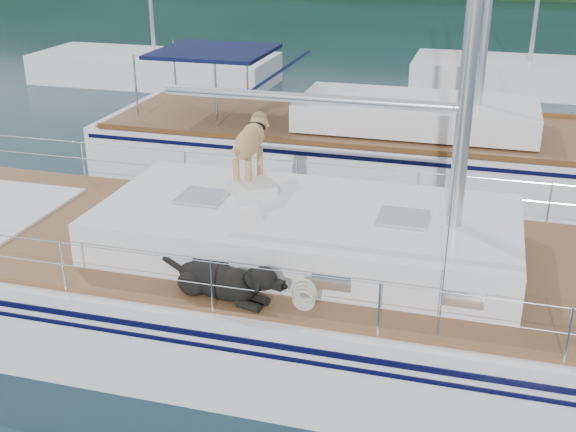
% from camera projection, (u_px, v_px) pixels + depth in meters
% --- Properties ---
extents(ground, '(120.00, 120.00, 0.00)m').
position_uv_depth(ground, '(249.00, 325.00, 9.90)').
color(ground, black).
rests_on(ground, ground).
extents(main_sailboat, '(12.00, 3.80, 14.01)m').
position_uv_depth(main_sailboat, '(254.00, 282.00, 9.61)').
color(main_sailboat, white).
rests_on(main_sailboat, ground).
extents(neighbor_sailboat, '(11.00, 3.50, 13.30)m').
position_uv_depth(neighbor_sailboat, '(363.00, 147.00, 15.39)').
color(neighbor_sailboat, white).
rests_on(neighbor_sailboat, ground).
extents(bg_boat_west, '(8.00, 3.00, 11.65)m').
position_uv_depth(bg_boat_west, '(155.00, 69.00, 24.16)').
color(bg_boat_west, white).
rests_on(bg_boat_west, ground).
extents(bg_boat_center, '(7.20, 3.00, 11.65)m').
position_uv_depth(bg_boat_center, '(528.00, 77.00, 22.94)').
color(bg_boat_center, white).
rests_on(bg_boat_center, ground).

